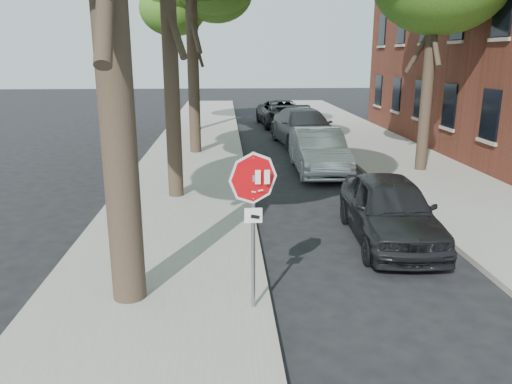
% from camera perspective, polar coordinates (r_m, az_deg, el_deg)
% --- Properties ---
extents(ground, '(120.00, 120.00, 0.00)m').
position_cam_1_polar(ground, '(8.58, 4.50, -13.50)').
color(ground, black).
rests_on(ground, ground).
extents(sidewalk_left, '(4.00, 55.00, 0.12)m').
position_cam_1_polar(sidewalk_left, '(19.91, -7.48, 3.36)').
color(sidewalk_left, gray).
rests_on(sidewalk_left, ground).
extents(sidewalk_right, '(4.00, 55.00, 0.12)m').
position_cam_1_polar(sidewalk_right, '(21.10, 16.26, 3.55)').
color(sidewalk_right, gray).
rests_on(sidewalk_right, ground).
extents(curb_left, '(0.12, 55.00, 0.13)m').
position_cam_1_polar(curb_left, '(19.87, -1.56, 3.48)').
color(curb_left, '#9E9384').
rests_on(curb_left, ground).
extents(curb_right, '(0.12, 55.00, 0.13)m').
position_cam_1_polar(curb_right, '(20.50, 10.85, 3.58)').
color(curb_right, '#9E9384').
rests_on(curb_right, ground).
extents(stop_sign, '(0.76, 0.34, 2.61)m').
position_cam_1_polar(stop_sign, '(7.74, -0.32, -1.05)').
color(stop_sign, gray).
rests_on(stop_sign, sidewalk_left).
extents(car_a, '(2.02, 4.50, 1.50)m').
position_cam_1_polar(car_a, '(11.77, 15.02, -1.91)').
color(car_a, black).
rests_on(car_a, ground).
extents(car_b, '(1.73, 4.80, 1.57)m').
position_cam_1_polar(car_b, '(18.29, 7.17, 4.64)').
color(car_b, '#B5B6BE').
rests_on(car_b, ground).
extents(car_c, '(3.01, 6.14, 1.72)m').
position_cam_1_polar(car_c, '(23.83, 5.49, 7.33)').
color(car_c, '#55545A').
rests_on(car_c, ground).
extents(car_d, '(2.91, 5.72, 1.55)m').
position_cam_1_polar(car_d, '(30.61, 2.98, 8.97)').
color(car_d, black).
rests_on(car_d, ground).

